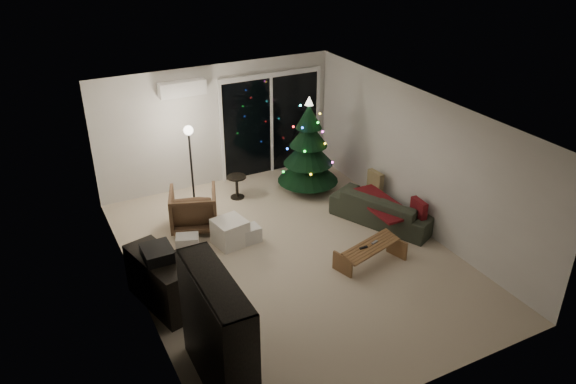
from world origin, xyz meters
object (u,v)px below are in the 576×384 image
(armchair, at_px, (194,209))
(christmas_tree, at_px, (308,145))
(sofa, at_px, (384,208))
(media_cabinet, at_px, (161,281))
(bookshelf, at_px, (202,339))
(coffee_table, at_px, (370,255))

(armchair, height_order, christmas_tree, christmas_tree)
(armchair, height_order, sofa, armchair)
(media_cabinet, distance_m, christmas_tree, 4.37)
(media_cabinet, distance_m, sofa, 4.33)
(bookshelf, distance_m, armchair, 3.92)
(christmas_tree, bearing_deg, coffee_table, -97.98)
(sofa, height_order, coffee_table, sofa)
(bookshelf, height_order, sofa, bookshelf)
(coffee_table, distance_m, christmas_tree, 2.96)
(armchair, xyz_separation_m, sofa, (3.17, -1.40, -0.10))
(media_cabinet, xyz_separation_m, christmas_tree, (3.69, 2.27, 0.60))
(bookshelf, relative_size, armchair, 1.87)
(media_cabinet, height_order, armchair, media_cabinet)
(bookshelf, bearing_deg, christmas_tree, 57.01)
(media_cabinet, relative_size, coffee_table, 1.14)
(coffee_table, relative_size, christmas_tree, 0.57)
(armchair, bearing_deg, bookshelf, 92.57)
(media_cabinet, xyz_separation_m, sofa, (4.30, 0.49, -0.12))
(christmas_tree, bearing_deg, bookshelf, -131.91)
(media_cabinet, bearing_deg, christmas_tree, 17.59)
(bookshelf, relative_size, christmas_tree, 0.78)
(media_cabinet, xyz_separation_m, coffee_table, (3.29, -0.55, -0.22))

